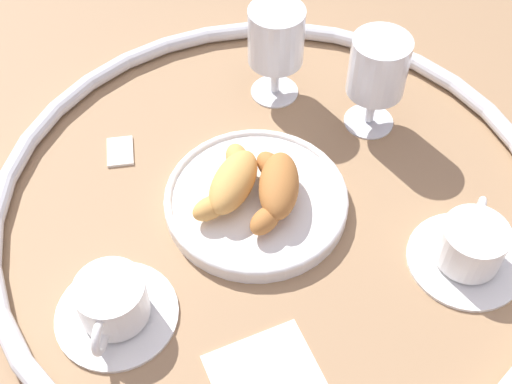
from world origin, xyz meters
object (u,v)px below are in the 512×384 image
object	(u,v)px
croissant_small	(231,181)
juice_glass_left	(276,41)
coffee_cup_far	(113,305)
folded_napkin	(269,382)
sugar_packet	(120,150)
pastry_plate	(256,201)
juice_glass_right	(378,69)
croissant_large	(276,189)
coffee_cup_near	(470,248)

from	to	relation	value
croissant_small	juice_glass_left	size ratio (longest dim) A/B	0.94
coffee_cup_far	folded_napkin	world-z (taller)	coffee_cup_far
croissant_small	coffee_cup_far	xyz separation A→B (m)	(-0.17, 0.11, -0.02)
croissant_small	sugar_packet	size ratio (longest dim) A/B	2.64
pastry_plate	juice_glass_right	bearing A→B (deg)	-40.30
juice_glass_left	sugar_packet	distance (m)	0.25
croissant_large	juice_glass_left	world-z (taller)	juice_glass_left
croissant_large	coffee_cup_far	size ratio (longest dim) A/B	1.01
croissant_large	folded_napkin	world-z (taller)	croissant_large
croissant_small	pastry_plate	bearing A→B (deg)	-96.98
croissant_large	sugar_packet	distance (m)	0.23
pastry_plate	juice_glass_right	world-z (taller)	juice_glass_right
coffee_cup_near	juice_glass_right	size ratio (longest dim) A/B	0.97
croissant_small	coffee_cup_far	distance (m)	0.20
croissant_large	juice_glass_left	distance (m)	0.22
croissant_large	sugar_packet	size ratio (longest dim) A/B	2.74
pastry_plate	juice_glass_right	xyz separation A→B (m)	(0.16, -0.14, 0.08)
pastry_plate	croissant_small	bearing A→B (deg)	83.02
juice_glass_left	croissant_large	bearing A→B (deg)	-174.82
croissant_large	juice_glass_left	bearing A→B (deg)	5.18
pastry_plate	coffee_cup_far	distance (m)	0.22
pastry_plate	folded_napkin	size ratio (longest dim) A/B	2.06
coffee_cup_far	folded_napkin	size ratio (longest dim) A/B	1.24
pastry_plate	croissant_small	world-z (taller)	croissant_small
juice_glass_left	sugar_packet	world-z (taller)	juice_glass_left
croissant_large	juice_glass_right	size ratio (longest dim) A/B	0.98
croissant_large	juice_glass_right	world-z (taller)	juice_glass_right
pastry_plate	croissant_small	size ratio (longest dim) A/B	1.72
juice_glass_left	sugar_packet	size ratio (longest dim) A/B	2.80
juice_glass_right	sugar_packet	bearing A→B (deg)	105.56
pastry_plate	sugar_packet	world-z (taller)	pastry_plate
pastry_plate	coffee_cup_near	xyz separation A→B (m)	(-0.05, -0.25, 0.01)
sugar_packet	folded_napkin	xyz separation A→B (m)	(-0.30, -0.23, -0.00)
sugar_packet	juice_glass_right	bearing A→B (deg)	-88.99
pastry_plate	coffee_cup_near	size ratio (longest dim) A/B	1.67
coffee_cup_near	pastry_plate	bearing A→B (deg)	78.16
croissant_small	croissant_large	bearing A→B (deg)	-96.97
pastry_plate	coffee_cup_near	world-z (taller)	coffee_cup_near
juice_glass_right	folded_napkin	size ratio (longest dim) A/B	1.27
juice_glass_right	pastry_plate	bearing A→B (deg)	139.70
croissant_large	pastry_plate	bearing A→B (deg)	83.04
juice_glass_left	sugar_packet	bearing A→B (deg)	125.47
folded_napkin	coffee_cup_far	bearing A→B (deg)	71.11
juice_glass_left	coffee_cup_near	bearing A→B (deg)	-136.89
pastry_plate	coffee_cup_far	bearing A→B (deg)	140.76
croissant_large	juice_glass_right	xyz separation A→B (m)	(0.17, -0.11, 0.05)
juice_glass_left	folded_napkin	distance (m)	0.45
croissant_large	sugar_packet	world-z (taller)	croissant_large
croissant_large	folded_napkin	xyz separation A→B (m)	(-0.22, -0.01, -0.04)
coffee_cup_near	sugar_packet	distance (m)	0.46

